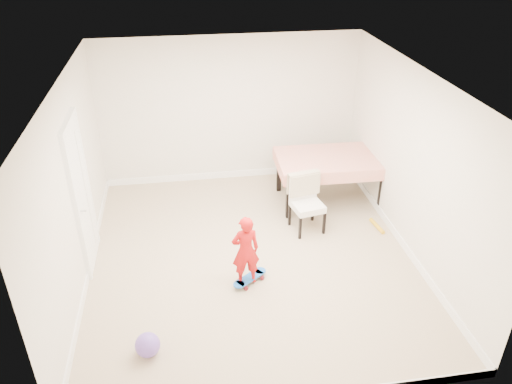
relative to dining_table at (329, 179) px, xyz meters
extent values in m
plane|color=tan|center=(-1.52, -1.39, -0.41)|extent=(5.00, 5.00, 0.00)
cube|color=white|center=(-1.52, -1.39, 2.17)|extent=(4.50, 5.00, 0.04)
cube|color=silver|center=(-1.52, 1.09, 0.89)|extent=(4.50, 0.04, 2.60)
cube|color=silver|center=(-1.52, -3.87, 0.89)|extent=(4.50, 0.04, 2.60)
cube|color=silver|center=(-3.75, -1.39, 0.89)|extent=(0.04, 5.00, 2.60)
cube|color=silver|center=(0.71, -1.39, 0.89)|extent=(0.04, 5.00, 2.60)
cube|color=white|center=(-3.74, -1.09, 0.62)|extent=(0.11, 0.94, 2.11)
cube|color=white|center=(-1.52, 1.10, -0.35)|extent=(4.50, 0.02, 0.12)
cube|color=white|center=(-3.76, -1.39, -0.35)|extent=(0.02, 5.00, 0.12)
cube|color=white|center=(0.72, -1.39, -0.35)|extent=(0.02, 5.00, 0.12)
imported|color=red|center=(-1.68, -1.95, 0.09)|extent=(0.39, 0.28, 1.00)
sphere|color=#6F4EBC|center=(-2.92, -2.99, -0.27)|extent=(0.28, 0.28, 0.28)
cylinder|color=gold|center=(0.53, -0.95, -0.38)|extent=(0.12, 0.40, 0.06)
camera|label=1|loc=(-2.36, -7.10, 3.93)|focal=35.00mm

